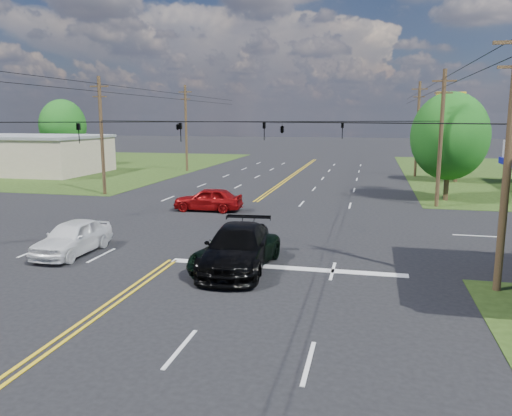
% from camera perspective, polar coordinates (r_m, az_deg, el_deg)
% --- Properties ---
extents(ground, '(280.00, 280.00, 0.00)m').
position_cam_1_polar(ground, '(29.76, -3.60, -1.82)').
color(ground, black).
rests_on(ground, ground).
extents(grass_nw, '(46.00, 48.00, 0.03)m').
position_cam_1_polar(grass_nw, '(74.19, -22.88, 4.63)').
color(grass_nw, '#243912').
rests_on(grass_nw, ground).
extents(stop_bar, '(10.00, 0.50, 0.02)m').
position_cam_1_polar(stop_bar, '(21.09, 3.29, -6.88)').
color(stop_bar, silver).
rests_on(stop_bar, ground).
extents(retail_nw, '(16.00, 11.00, 4.00)m').
position_cam_1_polar(retail_nw, '(63.06, -24.60, 5.48)').
color(retail_nw, tan).
rests_on(retail_nw, ground).
extents(pole_se, '(1.60, 0.28, 9.50)m').
position_cam_1_polar(pole_se, '(19.48, 26.89, 5.36)').
color(pole_se, '#3D3019').
rests_on(pole_se, ground).
extents(pole_nw, '(1.60, 0.28, 9.50)m').
position_cam_1_polar(pole_nw, '(42.64, -17.23, 8.05)').
color(pole_nw, '#3D3019').
rests_on(pole_nw, ground).
extents(pole_ne, '(1.60, 0.28, 9.50)m').
position_cam_1_polar(pole_ne, '(37.19, 20.37, 7.62)').
color(pole_ne, '#3D3019').
rests_on(pole_ne, ground).
extents(pole_left_far, '(1.60, 0.28, 10.00)m').
position_cam_1_polar(pole_left_far, '(59.83, -8.00, 9.14)').
color(pole_left_far, '#3D3019').
rests_on(pole_left_far, ground).
extents(pole_right_far, '(1.60, 0.28, 10.00)m').
position_cam_1_polar(pole_right_far, '(56.08, 17.98, 8.68)').
color(pole_right_far, '#3D3019').
rests_on(pole_right_far, ground).
extents(span_wire_signals, '(26.00, 18.00, 1.13)m').
position_cam_1_polar(span_wire_signals, '(29.11, -3.73, 9.81)').
color(span_wire_signals, black).
rests_on(span_wire_signals, ground).
extents(power_lines, '(26.04, 100.00, 0.64)m').
position_cam_1_polar(power_lines, '(27.30, -5.04, 15.24)').
color(power_lines, black).
rests_on(power_lines, ground).
extents(tree_right_a, '(5.70, 5.70, 8.18)m').
position_cam_1_polar(tree_right_a, '(40.30, 21.26, 7.65)').
color(tree_right_a, '#3D3019').
rests_on(tree_right_a, ground).
extents(tree_right_b, '(4.94, 4.94, 7.09)m').
position_cam_1_polar(tree_right_b, '(52.55, 22.11, 7.32)').
color(tree_right_b, '#3D3019').
rests_on(tree_right_b, ground).
extents(tree_far_l, '(6.08, 6.08, 8.72)m').
position_cam_1_polar(tree_far_l, '(72.22, -21.22, 8.74)').
color(tree_far_l, '#3D3019').
rests_on(tree_far_l, ground).
extents(pickup_dkgreen, '(3.15, 5.58, 1.47)m').
position_cam_1_polar(pickup_dkgreen, '(20.83, -2.37, -4.98)').
color(pickup_dkgreen, black).
rests_on(pickup_dkgreen, ground).
extents(suv_black, '(2.94, 6.28, 1.77)m').
position_cam_1_polar(suv_black, '(20.77, -2.16, -4.59)').
color(suv_black, black).
rests_on(suv_black, ground).
extents(pickup_white, '(1.89, 4.64, 1.58)m').
position_cam_1_polar(pickup_white, '(24.51, -20.24, -3.16)').
color(pickup_white, white).
rests_on(pickup_white, ground).
extents(sedan_red, '(4.70, 2.01, 1.58)m').
position_cam_1_polar(sedan_red, '(33.93, -5.50, 1.01)').
color(sedan_red, maroon).
rests_on(sedan_red, ground).
extents(polesign_ne, '(2.28, 0.70, 8.28)m').
position_cam_1_polar(polesign_ne, '(42.90, 21.25, 9.92)').
color(polesign_ne, '#A5A5AA').
rests_on(polesign_ne, ground).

